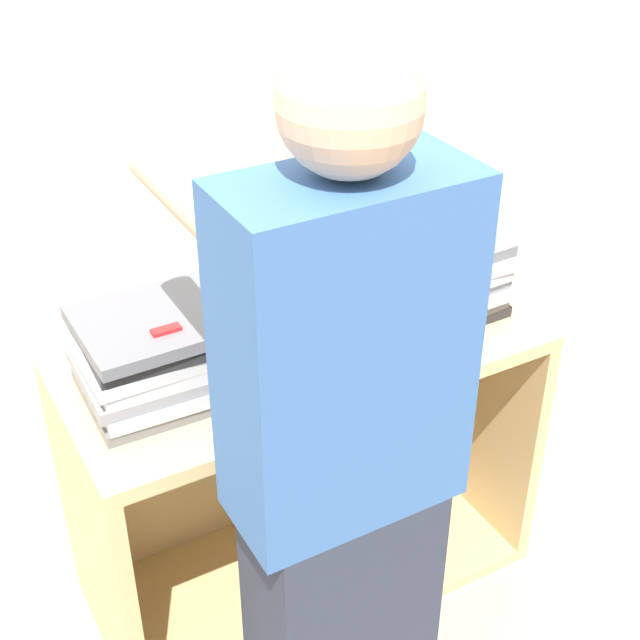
{
  "coord_description": "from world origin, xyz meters",
  "views": [
    {
      "loc": [
        -0.81,
        -1.26,
        1.9
      ],
      "look_at": [
        0.0,
        0.18,
        0.86
      ],
      "focal_mm": 50.0,
      "sensor_mm": 36.0,
      "label": 1
    }
  ],
  "objects_px": {
    "laptop_stack_left": "(158,354)",
    "laptop_stack_right": "(427,276)",
    "person": "(341,483)",
    "laptop_open": "(291,316)"
  },
  "relations": [
    {
      "from": "person",
      "to": "laptop_open",
      "type": "bearing_deg",
      "value": 71.15
    },
    {
      "from": "laptop_open",
      "to": "laptop_stack_right",
      "type": "bearing_deg",
      "value": -10.22
    },
    {
      "from": "laptop_stack_left",
      "to": "laptop_stack_right",
      "type": "height_order",
      "value": "same"
    },
    {
      "from": "laptop_stack_left",
      "to": "laptop_open",
      "type": "bearing_deg",
      "value": 9.74
    },
    {
      "from": "laptop_stack_left",
      "to": "laptop_stack_right",
      "type": "relative_size",
      "value": 1.0
    },
    {
      "from": "laptop_open",
      "to": "laptop_stack_right",
      "type": "xyz_separation_m",
      "value": [
        0.34,
        -0.06,
        0.04
      ]
    },
    {
      "from": "laptop_stack_right",
      "to": "person",
      "type": "bearing_deg",
      "value": -137.04
    },
    {
      "from": "laptop_open",
      "to": "person",
      "type": "distance_m",
      "value": 0.59
    },
    {
      "from": "laptop_stack_left",
      "to": "person",
      "type": "height_order",
      "value": "person"
    },
    {
      "from": "laptop_open",
      "to": "laptop_stack_left",
      "type": "distance_m",
      "value": 0.35
    }
  ]
}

